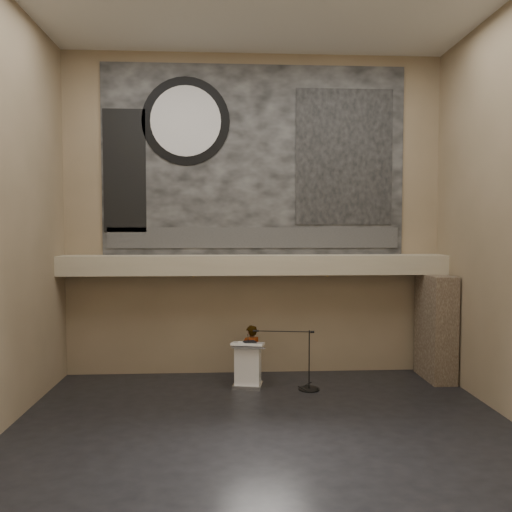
{
  "coord_description": "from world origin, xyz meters",
  "views": [
    {
      "loc": [
        -0.68,
        -9.34,
        3.86
      ],
      "look_at": [
        0.0,
        3.2,
        3.2
      ],
      "focal_mm": 35.0,
      "sensor_mm": 36.0,
      "label": 1
    }
  ],
  "objects": [
    {
      "name": "lectern",
      "position": [
        -0.23,
        2.74,
        0.55
      ],
      "size": [
        0.87,
        0.69,
        1.14
      ],
      "rotation": [
        0.0,
        0.0,
        -0.19
      ],
      "color": "silver",
      "rests_on": "floor"
    },
    {
      "name": "soffit",
      "position": [
        0.0,
        3.6,
        2.95
      ],
      "size": [
        10.0,
        0.8,
        0.5
      ],
      "primitive_type": "cube",
      "color": "tan",
      "rests_on": "wall_back"
    },
    {
      "name": "banner_building_print",
      "position": [
        2.4,
        3.93,
        5.8
      ],
      "size": [
        2.6,
        0.02,
        3.6
      ],
      "primitive_type": "cube",
      "color": "black",
      "rests_on": "banner"
    },
    {
      "name": "speaker_person",
      "position": [
        -0.14,
        3.05,
        0.73
      ],
      "size": [
        0.62,
        0.5,
        1.47
      ],
      "primitive_type": "imported",
      "rotation": [
        0.0,
        0.0,
        3.46
      ],
      "color": "white",
      "rests_on": "floor"
    },
    {
      "name": "sprinkler_left",
      "position": [
        -1.6,
        3.55,
        2.67
      ],
      "size": [
        0.04,
        0.04,
        0.06
      ],
      "primitive_type": "cylinder",
      "color": "#B2893D",
      "rests_on": "soffit"
    },
    {
      "name": "mic_stand",
      "position": [
        1.19,
        2.45,
        0.23
      ],
      "size": [
        1.61,
        0.52,
        1.45
      ],
      "rotation": [
        0.0,
        0.0,
        -0.14
      ],
      "color": "black",
      "rests_on": "floor"
    },
    {
      "name": "sprinkler_right",
      "position": [
        1.9,
        3.55,
        2.67
      ],
      "size": [
        0.04,
        0.04,
        0.06
      ],
      "primitive_type": "cylinder",
      "color": "#B2893D",
      "rests_on": "soffit"
    },
    {
      "name": "binder",
      "position": [
        -0.18,
        2.71,
        1.12
      ],
      "size": [
        0.34,
        0.3,
        0.04
      ],
      "primitive_type": "cube",
      "rotation": [
        0.0,
        0.0,
        0.28
      ],
      "color": "black",
      "rests_on": "lectern"
    },
    {
      "name": "banner",
      "position": [
        0.0,
        3.97,
        5.7
      ],
      "size": [
        8.0,
        0.05,
        5.0
      ],
      "primitive_type": "cube",
      "color": "black",
      "rests_on": "wall_back"
    },
    {
      "name": "banner_clock_face",
      "position": [
        -1.8,
        3.91,
        6.7
      ],
      "size": [
        1.84,
        0.02,
        1.84
      ],
      "primitive_type": "cylinder",
      "rotation": [
        1.57,
        0.0,
        0.0
      ],
      "color": "silver",
      "rests_on": "banner"
    },
    {
      "name": "wall_back",
      "position": [
        0.0,
        4.0,
        4.25
      ],
      "size": [
        10.0,
        0.02,
        8.5
      ],
      "primitive_type": "cube",
      "color": "#77664B",
      "rests_on": "floor"
    },
    {
      "name": "floor",
      "position": [
        0.0,
        0.0,
        0.0
      ],
      "size": [
        10.0,
        10.0,
        0.0
      ],
      "primitive_type": "plane",
      "color": "black",
      "rests_on": "ground"
    },
    {
      "name": "stone_pier",
      "position": [
        4.65,
        3.15,
        1.35
      ],
      "size": [
        0.6,
        1.4,
        2.7
      ],
      "primitive_type": "cube",
      "color": "#45372A",
      "rests_on": "floor"
    },
    {
      "name": "banner_brick_print",
      "position": [
        -3.4,
        3.93,
        5.4
      ],
      "size": [
        1.1,
        0.02,
        3.2
      ],
      "primitive_type": "cube",
      "color": "black",
      "rests_on": "banner"
    },
    {
      "name": "wall_front",
      "position": [
        0.0,
        -4.0,
        4.25
      ],
      "size": [
        10.0,
        0.02,
        8.5
      ],
      "primitive_type": "cube",
      "color": "#77664B",
      "rests_on": "floor"
    },
    {
      "name": "papers",
      "position": [
        -0.39,
        2.72,
        1.1
      ],
      "size": [
        0.25,
        0.3,
        0.0
      ],
      "primitive_type": "cube",
      "rotation": [
        0.0,
        0.0,
        -0.26
      ],
      "color": "white",
      "rests_on": "lectern"
    },
    {
      "name": "banner_clock_rim",
      "position": [
        -1.8,
        3.93,
        6.7
      ],
      "size": [
        2.3,
        0.02,
        2.3
      ],
      "primitive_type": "cylinder",
      "rotation": [
        1.57,
        0.0,
        0.0
      ],
      "color": "black",
      "rests_on": "banner"
    },
    {
      "name": "banner_text_strip",
      "position": [
        0.0,
        3.93,
        3.65
      ],
      "size": [
        7.76,
        0.02,
        0.55
      ],
      "primitive_type": "cube",
      "color": "#313131",
      "rests_on": "banner"
    }
  ]
}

